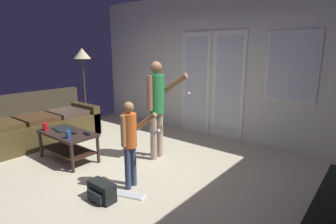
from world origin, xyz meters
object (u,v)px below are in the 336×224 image
(backpack, at_px, (101,191))
(cup_near_edge, at_px, (68,135))
(coffee_table, at_px, (68,140))
(floor_lamp, at_px, (82,58))
(loose_keyboard, at_px, (128,194))
(cup_by_laptop, at_px, (46,127))
(laptop_closed, at_px, (63,129))
(person_child, at_px, (130,137))
(tv_remote_black, at_px, (72,133))
(dvd_remote_slim, at_px, (87,134))
(person_adult, at_px, (157,102))
(leather_couch, at_px, (36,127))

(backpack, xyz_separation_m, cup_near_edge, (-1.11, 0.28, 0.41))
(coffee_table, bearing_deg, floor_lamp, 138.15)
(backpack, bearing_deg, loose_keyboard, 59.15)
(cup_by_laptop, bearing_deg, laptop_closed, 43.52)
(person_child, distance_m, floor_lamp, 3.50)
(person_child, bearing_deg, cup_by_laptop, -174.50)
(tv_remote_black, bearing_deg, laptop_closed, 164.56)
(coffee_table, xyz_separation_m, dvd_remote_slim, (0.35, 0.12, 0.14))
(person_adult, xyz_separation_m, cup_near_edge, (-0.78, -1.11, -0.42))
(leather_couch, distance_m, cup_by_laptop, 0.96)
(leather_couch, xyz_separation_m, laptop_closed, (1.11, -0.05, 0.17))
(person_child, height_order, loose_keyboard, person_child)
(loose_keyboard, height_order, laptop_closed, laptop_closed)
(loose_keyboard, relative_size, dvd_remote_slim, 2.69)
(person_child, relative_size, backpack, 3.19)
(person_child, xyz_separation_m, laptop_closed, (-1.62, 0.02, -0.20))
(dvd_remote_slim, bearing_deg, person_adult, 60.76)
(person_child, bearing_deg, tv_remote_black, -179.61)
(person_adult, bearing_deg, leather_couch, -159.44)
(person_adult, height_order, tv_remote_black, person_adult)
(tv_remote_black, bearing_deg, coffee_table, 172.05)
(laptop_closed, bearing_deg, floor_lamp, 144.41)
(person_adult, bearing_deg, person_child, -68.08)
(tv_remote_black, bearing_deg, leather_couch, 166.29)
(laptop_closed, xyz_separation_m, dvd_remote_slim, (0.52, 0.09, 0.00))
(person_adult, height_order, loose_keyboard, person_adult)
(coffee_table, relative_size, person_adult, 0.63)
(coffee_table, relative_size, person_child, 0.88)
(leather_couch, xyz_separation_m, cup_by_laptop, (0.91, -0.24, 0.22))
(cup_near_edge, bearing_deg, dvd_remote_slim, 77.95)
(cup_near_edge, relative_size, dvd_remote_slim, 0.66)
(cup_near_edge, bearing_deg, tv_remote_black, 134.65)
(laptop_closed, distance_m, cup_near_edge, 0.50)
(person_child, relative_size, laptop_closed, 3.38)
(laptop_closed, height_order, cup_by_laptop, cup_by_laptop)
(coffee_table, relative_size, backpack, 2.82)
(dvd_remote_slim, bearing_deg, backpack, -16.48)
(leather_couch, xyz_separation_m, floor_lamp, (-0.34, 1.37, 1.27))
(dvd_remote_slim, bearing_deg, floor_lamp, 157.28)
(person_child, relative_size, cup_by_laptop, 9.68)
(coffee_table, relative_size, cup_near_edge, 8.97)
(floor_lamp, distance_m, loose_keyboard, 3.89)
(coffee_table, bearing_deg, leather_couch, 176.35)
(person_adult, height_order, floor_lamp, floor_lamp)
(backpack, xyz_separation_m, dvd_remote_slim, (-1.05, 0.55, 0.37))
(loose_keyboard, distance_m, laptop_closed, 1.80)
(tv_remote_black, bearing_deg, person_child, -10.26)
(coffee_table, xyz_separation_m, cup_near_edge, (0.29, -0.15, 0.18))
(laptop_closed, bearing_deg, coffee_table, -1.59)
(person_adult, height_order, cup_near_edge, person_adult)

